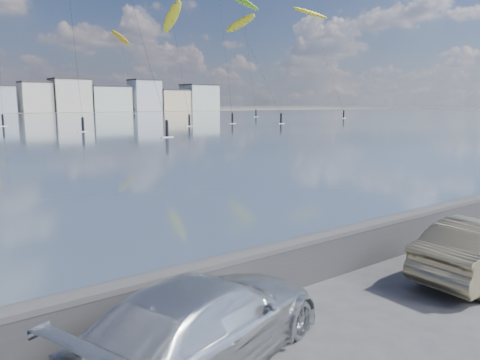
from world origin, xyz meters
The scene contains 7 objects.
seawall centered at (0.00, 2.70, 0.58)m, with size 400.00×0.36×1.08m.
car_silver centered at (-1.68, 1.32, 0.68)m, with size 1.90×4.68×1.36m, color silver.
kitesurfer_2 centered at (84.53, 84.85, 26.23)m, with size 10.62×15.96×28.25m.
kitesurfer_4 centered at (53.85, 73.99, 19.32)m, with size 3.43×19.02×21.34m.
kitesurfer_7 centered at (64.80, 159.79, 26.18)m, with size 8.58×13.73×29.58m.
kitesurfer_9 centered at (73.95, 100.03, 30.34)m, with size 8.07×11.41×34.08m.
kitesurfer_15 centered at (35.29, 68.68, 17.78)m, with size 3.28×10.76×20.65m.
Camera 1 is at (-5.20, -4.24, 3.92)m, focal length 35.00 mm.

